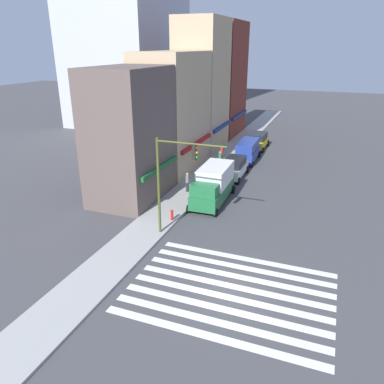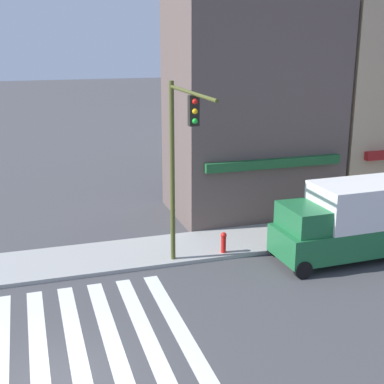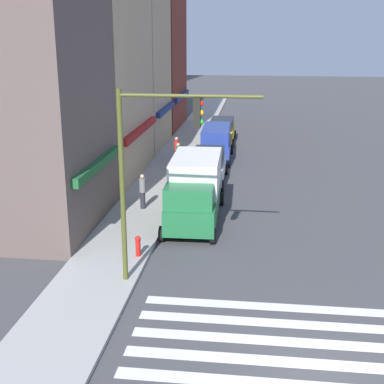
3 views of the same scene
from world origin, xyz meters
name	(u,v)px [view 3 (image 3 of 3)]	position (x,y,z in m)	size (l,w,h in m)	color
ground_plane	(321,376)	(0.00, 0.00, 0.00)	(200.00, 200.00, 0.00)	#424244
sidewalk_left	(47,353)	(0.00, 7.50, 0.07)	(120.00, 3.00, 0.15)	#9E9E99
crosswalk_stripes	(321,376)	(0.00, 0.00, 0.00)	(7.61, 10.80, 0.01)	silver
storefront_row	(121,59)	(25.11, 11.50, 6.86)	(35.00, 5.30, 15.49)	brown
traffic_signal	(151,157)	(4.71, 5.38, 4.67)	(0.32, 4.75, 6.91)	#474C1E
box_truck_green	(195,189)	(11.55, 4.70, 1.59)	(6.25, 2.42, 3.04)	#1E6638
suv_white	(208,165)	(18.42, 4.70, 1.03)	(4.72, 2.12, 1.94)	white
van_blue	(216,142)	(24.29, 4.70, 1.29)	(5.06, 2.22, 2.34)	navy
suv_yellow	(222,130)	(30.45, 4.70, 1.03)	(4.71, 2.12, 1.94)	yellow
pedestrian_green_top	(178,156)	(20.50, 6.81, 1.07)	(0.32, 0.32, 1.77)	#23232D
pedestrian_grey_coat	(143,191)	(12.63, 7.45, 1.07)	(0.32, 0.32, 1.77)	#23232D
pedestrian_red_jacket	(177,149)	(22.46, 7.21, 1.07)	(0.32, 0.32, 1.77)	#23232D
fire_hydrant	(138,245)	(6.78, 6.40, 0.61)	(0.24, 0.24, 0.84)	red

